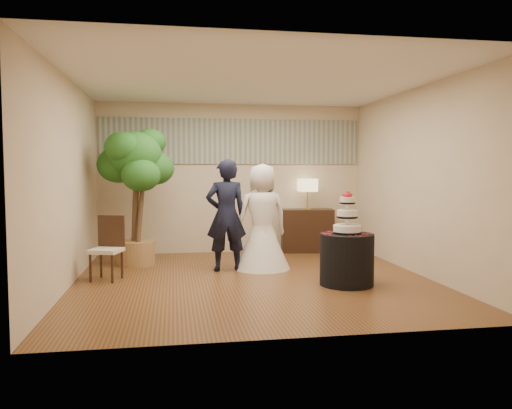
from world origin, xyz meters
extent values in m
cube|color=brown|center=(0.00, 0.00, 0.00)|extent=(5.00, 5.00, 0.00)
cube|color=white|center=(0.00, 0.00, 2.80)|extent=(5.00, 5.00, 0.00)
cube|color=beige|center=(0.00, 2.50, 1.40)|extent=(5.00, 0.06, 2.80)
cube|color=beige|center=(0.00, -2.50, 1.40)|extent=(5.00, 0.06, 2.80)
cube|color=beige|center=(-2.50, 0.00, 1.40)|extent=(0.06, 5.00, 2.80)
cube|color=beige|center=(2.50, 0.00, 1.40)|extent=(0.06, 5.00, 2.80)
cube|color=gray|center=(0.00, 2.48, 2.10)|extent=(4.90, 0.02, 0.85)
imported|color=black|center=(-0.31, 0.73, 0.86)|extent=(0.65, 0.45, 1.73)
imported|color=white|center=(0.26, 0.79, 0.83)|extent=(1.01, 1.01, 1.66)
cylinder|color=black|center=(1.20, -0.51, 0.35)|extent=(0.89, 0.89, 0.70)
cube|color=black|center=(1.40, 2.26, 0.41)|extent=(1.03, 0.57, 0.82)
camera|label=1|loc=(-1.12, -6.93, 1.57)|focal=35.00mm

